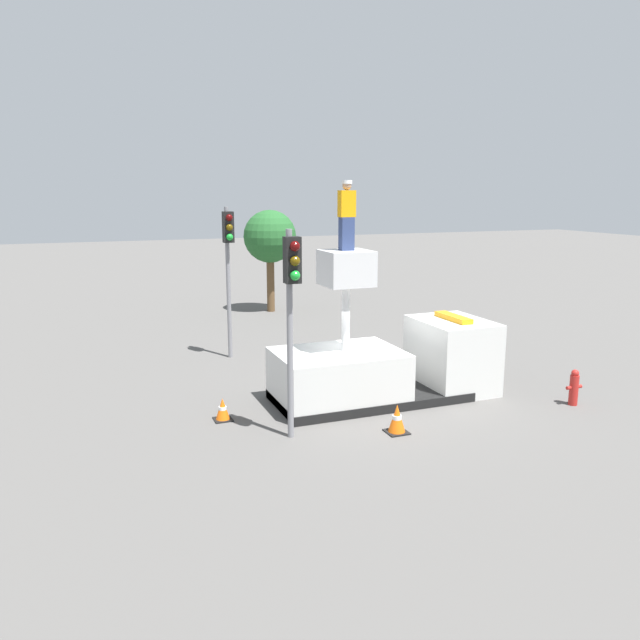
{
  "coord_description": "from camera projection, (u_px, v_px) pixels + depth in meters",
  "views": [
    {
      "loc": [
        -7.11,
        -14.56,
        5.54
      ],
      "look_at": [
        -1.77,
        -0.86,
        2.5
      ],
      "focal_mm": 35.0,
      "sensor_mm": 36.0,
      "label": 1
    }
  ],
  "objects": [
    {
      "name": "tree_left_bg",
      "position": [
        270.0,
        238.0,
        28.71
      ],
      "size": [
        2.42,
        2.42,
        4.72
      ],
      "color": "brown",
      "rests_on": "ground"
    },
    {
      "name": "traffic_light_pole",
      "position": [
        292.0,
        293.0,
        13.54
      ],
      "size": [
        0.34,
        0.57,
        4.75
      ],
      "color": "gray",
      "rests_on": "ground"
    },
    {
      "name": "ground_plane",
      "position": [
        369.0,
        399.0,
        16.93
      ],
      "size": [
        120.0,
        120.0,
        0.0
      ],
      "primitive_type": "plane",
      "color": "#565451"
    },
    {
      "name": "worker",
      "position": [
        347.0,
        215.0,
        15.68
      ],
      "size": [
        0.4,
        0.26,
        1.75
      ],
      "color": "navy",
      "rests_on": "bucket_truck"
    },
    {
      "name": "bucket_truck",
      "position": [
        386.0,
        365.0,
        16.92
      ],
      "size": [
        6.08,
        2.42,
        4.07
      ],
      "color": "black",
      "rests_on": "ground"
    },
    {
      "name": "fire_hydrant",
      "position": [
        574.0,
        388.0,
        16.41
      ],
      "size": [
        0.47,
        0.23,
        0.97
      ],
      "color": "#B2231E",
      "rests_on": "ground"
    },
    {
      "name": "traffic_cone_curbside",
      "position": [
        397.0,
        419.0,
        14.54
      ],
      "size": [
        0.51,
        0.51,
        0.69
      ],
      "color": "black",
      "rests_on": "ground"
    },
    {
      "name": "traffic_light_across",
      "position": [
        228.0,
        252.0,
        20.4
      ],
      "size": [
        0.34,
        0.57,
        5.06
      ],
      "color": "gray",
      "rests_on": "ground"
    },
    {
      "name": "traffic_cone_rear",
      "position": [
        223.0,
        410.0,
        15.36
      ],
      "size": [
        0.44,
        0.44,
        0.56
      ],
      "color": "black",
      "rests_on": "ground"
    }
  ]
}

